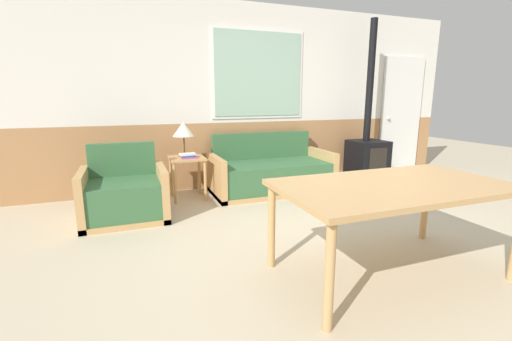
% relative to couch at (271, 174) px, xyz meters
% --- Properties ---
extents(ground_plane, '(16.00, 16.00, 0.00)m').
position_rel_couch_xyz_m(ground_plane, '(-0.08, -2.09, -0.26)').
color(ground_plane, beige).
extents(wall_back, '(7.20, 0.09, 2.70)m').
position_rel_couch_xyz_m(wall_back, '(-0.07, 0.54, 1.11)').
color(wall_back, '#AD7A4C').
rests_on(wall_back, ground_plane).
extents(couch, '(1.72, 0.86, 0.83)m').
position_rel_couch_xyz_m(couch, '(0.00, 0.00, 0.00)').
color(couch, tan).
rests_on(couch, ground_plane).
extents(armchair, '(0.91, 0.75, 0.83)m').
position_rel_couch_xyz_m(armchair, '(-2.00, -0.49, 0.01)').
color(armchair, tan).
rests_on(armchair, ground_plane).
extents(side_table, '(0.45, 0.45, 0.57)m').
position_rel_couch_xyz_m(side_table, '(-1.20, 0.06, 0.20)').
color(side_table, tan).
rests_on(side_table, ground_plane).
extents(table_lamp, '(0.29, 0.29, 0.46)m').
position_rel_couch_xyz_m(table_lamp, '(-1.21, 0.14, 0.67)').
color(table_lamp, '#4C3823').
rests_on(table_lamp, side_table).
extents(book_stack, '(0.23, 0.16, 0.06)m').
position_rel_couch_xyz_m(book_stack, '(-1.19, -0.02, 0.34)').
color(book_stack, '#994C84').
rests_on(book_stack, side_table).
extents(dining_table, '(1.73, 0.96, 0.73)m').
position_rel_couch_xyz_m(dining_table, '(-0.08, -2.52, 0.40)').
color(dining_table, tan).
rests_on(dining_table, ground_plane).
extents(wood_stove, '(0.55, 0.53, 2.54)m').
position_rel_couch_xyz_m(wood_stove, '(1.75, 0.07, 0.27)').
color(wood_stove, black).
rests_on(wood_stove, ground_plane).
extents(entry_door, '(0.87, 0.09, 2.04)m').
position_rel_couch_xyz_m(entry_door, '(2.77, 0.49, 0.76)').
color(entry_door, white).
rests_on(entry_door, ground_plane).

